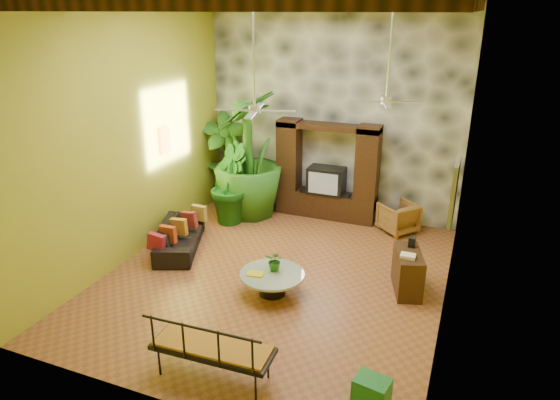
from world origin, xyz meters
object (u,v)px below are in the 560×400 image
at_px(entertainment_center, 327,178).
at_px(green_bin, 372,392).
at_px(wicker_armchair, 398,217).
at_px(tall_plant_a, 226,160).
at_px(ceiling_fan_front, 254,97).
at_px(ceiling_fan_back, 387,89).
at_px(sofa, 180,236).
at_px(side_console, 408,272).
at_px(iron_bench, 210,347).
at_px(coffee_table, 272,280).
at_px(tall_plant_c, 249,155).
at_px(tall_plant_b, 229,183).

relative_size(entertainment_center, green_bin, 5.54).
distance_m(wicker_armchair, tall_plant_a, 4.41).
bearing_deg(green_bin, entertainment_center, 112.44).
relative_size(ceiling_fan_front, ceiling_fan_back, 1.00).
xyz_separation_m(sofa, side_console, (4.64, 0.08, 0.09)).
bearing_deg(tall_plant_a, iron_bench, -64.36).
distance_m(ceiling_fan_front, green_bin, 4.64).
distance_m(coffee_table, green_bin, 2.94).
bearing_deg(coffee_table, ceiling_fan_front, 152.23).
relative_size(ceiling_fan_front, coffee_table, 1.64).
bearing_deg(iron_bench, green_bin, 7.77).
bearing_deg(side_console, entertainment_center, 113.40).
xyz_separation_m(wicker_armchair, side_console, (0.57, -2.50, 0.04)).
distance_m(ceiling_fan_front, tall_plant_c, 3.87).
distance_m(ceiling_fan_back, iron_bench, 5.21).
height_order(wicker_armchair, tall_plant_a, tall_plant_a).
bearing_deg(wicker_armchair, side_console, 53.67).
distance_m(sofa, wicker_armchair, 4.81).
xyz_separation_m(coffee_table, iron_bench, (0.09, -2.33, 0.27)).
relative_size(entertainment_center, wicker_armchair, 3.25).
xyz_separation_m(ceiling_fan_front, tall_plant_c, (-1.56, 2.99, -1.91)).
bearing_deg(tall_plant_a, tall_plant_b, -59.35).
distance_m(iron_bench, green_bin, 2.16).
bearing_deg(iron_bench, ceiling_fan_front, 98.00).
distance_m(side_console, green_bin, 2.96).
relative_size(entertainment_center, iron_bench, 1.42).
bearing_deg(tall_plant_a, ceiling_fan_front, -54.69).
bearing_deg(side_console, tall_plant_b, 142.40).
bearing_deg(tall_plant_a, entertainment_center, 4.55).
bearing_deg(side_console, ceiling_fan_back, 115.49).
distance_m(entertainment_center, iron_bench, 6.08).
bearing_deg(wicker_armchair, entertainment_center, -57.14).
height_order(ceiling_fan_front, tall_plant_b, ceiling_fan_front).
relative_size(sofa, tall_plant_b, 1.03).
xyz_separation_m(tall_plant_c, side_console, (4.11, -2.19, -1.12)).
relative_size(ceiling_fan_back, coffee_table, 1.64).
relative_size(tall_plant_c, green_bin, 6.91).
distance_m(entertainment_center, sofa, 3.70).
bearing_deg(ceiling_fan_front, wicker_armchair, 59.14).
bearing_deg(side_console, ceiling_fan_front, -179.76).
bearing_deg(tall_plant_b, entertainment_center, 28.76).
bearing_deg(ceiling_fan_back, side_console, -47.43).
xyz_separation_m(entertainment_center, tall_plant_c, (-1.76, -0.55, 0.53)).
xyz_separation_m(tall_plant_b, iron_bench, (2.28, -4.95, -0.40)).
height_order(wicker_armchair, coffee_table, wicker_armchair).
bearing_deg(ceiling_fan_back, coffee_table, -128.63).
xyz_separation_m(ceiling_fan_back, tall_plant_a, (-4.16, 1.73, -2.22)).
bearing_deg(wicker_armchair, ceiling_fan_front, 9.87).
distance_m(entertainment_center, side_console, 3.66).
height_order(tall_plant_b, coffee_table, tall_plant_b).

